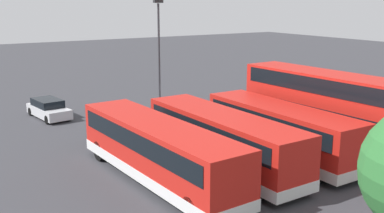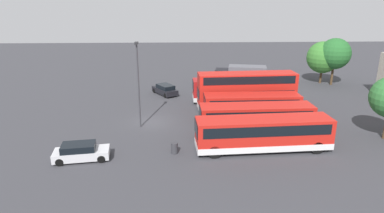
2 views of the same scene
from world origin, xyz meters
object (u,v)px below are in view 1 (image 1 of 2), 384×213
(bus_double_decker_second, at_px, (326,108))
(car_hatchback_silver, at_px, (296,95))
(bus_single_deck_fourth, at_px, (222,139))
(car_small_green, at_px, (49,109))
(bus_single_deck_third, at_px, (280,130))
(bus_single_deck_near_end, at_px, (356,112))
(bus_single_deck_fifth, at_px, (158,150))
(waste_bin_yellow, at_px, (97,135))
(lamp_post_tall, at_px, (159,50))

(bus_double_decker_second, relative_size, car_hatchback_silver, 2.51)
(bus_single_deck_fourth, bearing_deg, bus_double_decker_second, 176.48)
(car_small_green, bearing_deg, bus_single_deck_third, 118.66)
(bus_single_deck_near_end, distance_m, bus_double_decker_second, 3.79)
(bus_single_deck_fifth, height_order, car_hatchback_silver, bus_single_deck_fifth)
(bus_single_deck_near_end, relative_size, car_small_green, 2.37)
(bus_single_deck_fourth, bearing_deg, bus_single_deck_fifth, -3.10)
(waste_bin_yellow, bearing_deg, bus_single_deck_third, 133.23)
(bus_single_deck_fifth, height_order, waste_bin_yellow, bus_single_deck_fifth)
(bus_single_deck_near_end, relative_size, car_hatchback_silver, 2.38)
(bus_double_decker_second, bearing_deg, bus_single_deck_fifth, -3.38)
(bus_single_deck_near_end, height_order, bus_double_decker_second, bus_double_decker_second)
(bus_single_deck_third, height_order, bus_single_deck_fifth, same)
(bus_single_deck_fourth, bearing_deg, bus_single_deck_third, 174.69)
(bus_single_deck_fifth, height_order, car_small_green, bus_single_deck_fifth)
(bus_single_deck_near_end, distance_m, waste_bin_yellow, 16.77)
(lamp_post_tall, xyz_separation_m, waste_bin_yellow, (6.39, 3.60, -4.58))
(bus_single_deck_near_end, relative_size, bus_single_deck_fourth, 0.99)
(bus_single_deck_fifth, xyz_separation_m, car_small_green, (1.26, -15.35, -0.92))
(car_small_green, height_order, waste_bin_yellow, car_small_green)
(bus_single_deck_near_end, xyz_separation_m, lamp_post_tall, (8.49, -11.25, 3.44))
(car_hatchback_silver, height_order, lamp_post_tall, lamp_post_tall)
(bus_single_deck_near_end, height_order, waste_bin_yellow, bus_single_deck_near_end)
(car_hatchback_silver, height_order, waste_bin_yellow, car_hatchback_silver)
(bus_single_deck_fifth, distance_m, car_hatchback_silver, 20.50)
(car_hatchback_silver, relative_size, lamp_post_tall, 0.53)
(bus_single_deck_third, bearing_deg, bus_double_decker_second, 178.41)
(bus_single_deck_fifth, relative_size, car_hatchback_silver, 2.57)
(bus_single_deck_third, relative_size, bus_single_deck_fourth, 0.94)
(bus_single_deck_fourth, bearing_deg, car_hatchback_silver, -147.19)
(car_hatchback_silver, distance_m, waste_bin_yellow, 18.67)
(bus_single_deck_fifth, xyz_separation_m, waste_bin_yellow, (0.32, -7.69, -1.15))
(bus_single_deck_near_end, distance_m, lamp_post_tall, 14.50)
(bus_single_deck_fifth, bearing_deg, car_hatchback_silver, -153.26)
(bus_single_deck_fourth, xyz_separation_m, lamp_post_tall, (-2.38, -11.49, 3.44))
(car_hatchback_silver, bearing_deg, waste_bin_yellow, 4.67)
(bus_single_deck_near_end, height_order, bus_single_deck_fourth, same)
(bus_single_deck_near_end, xyz_separation_m, bus_double_decker_second, (3.63, 0.69, 0.83))
(lamp_post_tall, height_order, waste_bin_yellow, lamp_post_tall)
(waste_bin_yellow, bearing_deg, bus_single_deck_fifth, 92.37)
(bus_double_decker_second, xyz_separation_m, car_hatchback_silver, (-7.36, -9.86, -1.75))
(bus_single_deck_near_end, bearing_deg, bus_single_deck_fourth, 1.28)
(bus_single_deck_fifth, bearing_deg, bus_single_deck_third, 175.79)
(bus_single_deck_fourth, height_order, car_small_green, bus_single_deck_fourth)
(waste_bin_yellow, bearing_deg, bus_single_deck_fourth, 116.92)
(car_hatchback_silver, bearing_deg, car_small_green, -17.43)
(car_hatchback_silver, xyz_separation_m, lamp_post_tall, (12.22, -2.08, 4.36))
(bus_single_deck_fourth, xyz_separation_m, bus_single_deck_fifth, (3.69, -0.20, 0.00))
(bus_single_deck_near_end, bearing_deg, bus_double_decker_second, 10.71)
(car_small_green, relative_size, waste_bin_yellow, 4.87)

